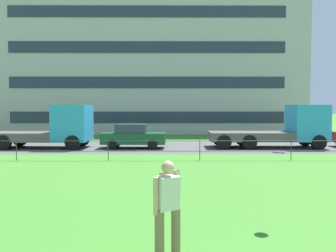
# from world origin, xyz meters

# --- Properties ---
(street_strip) EXTENTS (80.00, 6.88, 0.01)m
(street_strip) POSITION_xyz_m (0.00, 20.42, 0.00)
(street_strip) COLOR #565454
(street_strip) RESTS_ON ground
(park_fence) EXTENTS (31.21, 0.04, 1.00)m
(park_fence) POSITION_xyz_m (0.00, 14.75, 0.67)
(park_fence) COLOR #333833
(park_fence) RESTS_ON ground
(person_thrower) EXTENTS (0.46, 0.86, 1.65)m
(person_thrower) POSITION_xyz_m (0.61, 4.33, 0.89)
(person_thrower) COLOR #846B4C
(person_thrower) RESTS_ON ground
(frisbee) EXTENTS (0.38, 0.38, 0.05)m
(frisbee) POSITION_xyz_m (3.00, 5.85, 1.58)
(frisbee) COLOR purple
(flatbed_truck_far_right) EXTENTS (7.36, 2.59, 2.75)m
(flatbed_truck_far_right) POSITION_xyz_m (-6.83, 19.80, 1.22)
(flatbed_truck_far_right) COLOR #2D99D1
(flatbed_truck_far_right) RESTS_ON ground
(car_dark_green_center) EXTENTS (4.04, 1.89, 1.54)m
(car_dark_green_center) POSITION_xyz_m (-1.50, 19.69, 0.78)
(car_dark_green_center) COLOR #194C2D
(car_dark_green_center) RESTS_ON ground
(flatbed_truck_right) EXTENTS (7.35, 2.56, 2.75)m
(flatbed_truck_right) POSITION_xyz_m (8.16, 19.94, 1.22)
(flatbed_truck_right) COLOR #2D99D1
(flatbed_truck_right) RESTS_ON ground
(apartment_building_background) EXTENTS (31.65, 13.92, 13.78)m
(apartment_building_background) POSITION_xyz_m (-1.24, 37.40, 6.90)
(apartment_building_background) COLOR #B7B2AD
(apartment_building_background) RESTS_ON ground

